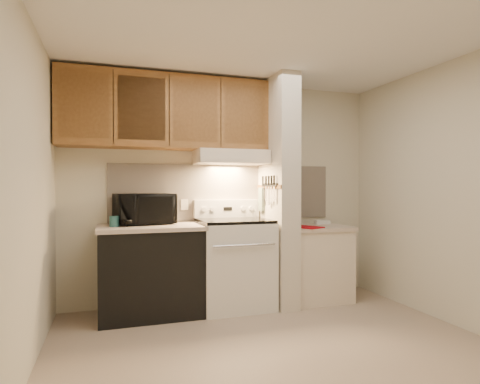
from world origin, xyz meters
name	(u,v)px	position (x,y,z in m)	size (l,w,h in m)	color
floor	(276,348)	(0.00, 0.00, 0.00)	(3.60, 3.60, 0.00)	tan
ceiling	(277,36)	(0.00, 0.00, 2.50)	(3.60, 3.60, 0.00)	white
wall_back	(225,191)	(0.00, 1.50, 1.25)	(3.60, 0.02, 2.50)	beige
wall_left	(26,195)	(-1.80, 0.00, 1.25)	(0.02, 3.00, 2.50)	beige
wall_right	(453,192)	(1.80, 0.00, 1.25)	(0.02, 3.00, 2.50)	beige
backsplash	(226,192)	(0.00, 1.49, 1.24)	(2.60, 0.02, 0.63)	beige
range_body	(234,265)	(0.00, 1.16, 0.46)	(0.76, 0.65, 0.92)	silver
oven_window	(243,267)	(0.00, 0.84, 0.50)	(0.50, 0.01, 0.30)	black
oven_handle	(245,245)	(0.00, 0.80, 0.72)	(0.02, 0.02, 0.65)	silver
cooktop	(234,221)	(0.00, 1.16, 0.94)	(0.74, 0.64, 0.03)	black
range_backguard	(227,209)	(0.00, 1.44, 1.05)	(0.76, 0.08, 0.20)	silver
range_display	(228,209)	(0.00, 1.40, 1.05)	(0.10, 0.01, 0.04)	black
range_knob_left_outer	(204,209)	(-0.28, 1.40, 1.05)	(0.05, 0.05, 0.02)	silver
range_knob_left_inner	(212,209)	(-0.18, 1.40, 1.05)	(0.05, 0.05, 0.02)	silver
range_knob_right_inner	(243,208)	(0.18, 1.40, 1.05)	(0.05, 0.05, 0.02)	silver
range_knob_right_outer	(251,208)	(0.28, 1.40, 1.05)	(0.05, 0.05, 0.02)	silver
dishwasher_front	(151,272)	(-0.88, 1.17, 0.43)	(1.00, 0.63, 0.87)	black
left_countertop	(151,227)	(-0.88, 1.17, 0.89)	(1.04, 0.67, 0.04)	#C6B19D
spoon_rest	(151,223)	(-0.85, 1.36, 0.92)	(0.20, 0.06, 0.01)	black
teal_jar	(114,221)	(-1.23, 1.14, 0.96)	(0.10, 0.10, 0.11)	#24575A
outlet	(184,205)	(-0.48, 1.48, 1.10)	(0.08, 0.01, 0.12)	beige
microwave	(144,209)	(-0.93, 1.31, 1.07)	(0.57, 0.39, 0.32)	black
partition_pillar	(278,191)	(0.51, 1.15, 1.25)	(0.22, 0.70, 2.50)	beige
pillar_trim	(268,187)	(0.39, 1.15, 1.30)	(0.01, 0.70, 0.04)	brown
knife_strip	(270,185)	(0.39, 1.10, 1.32)	(0.02, 0.42, 0.04)	black
knife_blade_a	(274,194)	(0.38, 0.94, 1.22)	(0.01, 0.04, 0.16)	silver
knife_handle_a	(274,180)	(0.38, 0.95, 1.37)	(0.02, 0.02, 0.10)	black
knife_blade_b	(271,195)	(0.38, 1.02, 1.21)	(0.01, 0.04, 0.18)	silver
knife_handle_b	(271,180)	(0.38, 1.02, 1.37)	(0.02, 0.02, 0.10)	black
knife_blade_c	(269,196)	(0.38, 1.09, 1.20)	(0.01, 0.04, 0.20)	silver
knife_handle_c	(269,180)	(0.38, 1.09, 1.37)	(0.02, 0.02, 0.10)	black
knife_blade_d	(266,194)	(0.38, 1.17, 1.22)	(0.01, 0.04, 0.16)	silver
knife_handle_d	(266,180)	(0.38, 1.17, 1.37)	(0.02, 0.02, 0.10)	black
knife_blade_e	(263,195)	(0.38, 1.25, 1.21)	(0.01, 0.04, 0.18)	silver
knife_handle_e	(263,180)	(0.38, 1.27, 1.37)	(0.02, 0.02, 0.10)	black
oven_mitt	(261,199)	(0.38, 1.32, 1.16)	(0.03, 0.11, 0.26)	slate
right_cab_base	(315,264)	(0.97, 1.15, 0.40)	(0.70, 0.60, 0.81)	beige
right_countertop	(315,228)	(0.97, 1.15, 0.83)	(0.74, 0.64, 0.04)	#C6B19D
red_folder	(307,227)	(0.79, 1.00, 0.86)	(0.23, 0.32, 0.01)	#9F050D
white_box	(322,222)	(1.17, 1.33, 0.87)	(0.17, 0.11, 0.04)	white
range_hood	(231,157)	(0.00, 1.28, 1.62)	(0.78, 0.44, 0.15)	beige
hood_lip	(236,160)	(0.00, 1.07, 1.58)	(0.78, 0.04, 0.06)	beige
upper_cabinets	(167,113)	(-0.69, 1.32, 2.08)	(2.18, 0.33, 0.77)	brown
cab_door_a	(83,105)	(-1.51, 1.17, 2.08)	(0.46, 0.01, 0.63)	brown
cab_gap_a	(113,107)	(-1.23, 1.16, 2.08)	(0.01, 0.01, 0.73)	black
cab_door_b	(142,108)	(-0.96, 1.17, 2.08)	(0.46, 0.01, 0.63)	brown
cab_gap_b	(169,110)	(-0.69, 1.16, 2.08)	(0.01, 0.01, 0.73)	black
cab_door_c	(196,111)	(-0.42, 1.17, 2.08)	(0.46, 0.01, 0.63)	brown
cab_gap_c	(221,113)	(-0.14, 1.16, 2.08)	(0.01, 0.01, 0.73)	black
cab_door_d	(245,114)	(0.13, 1.17, 2.08)	(0.46, 0.01, 0.63)	brown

